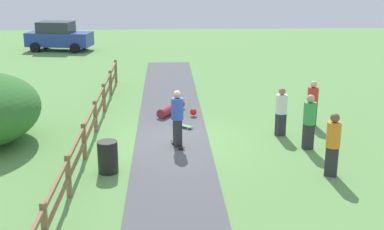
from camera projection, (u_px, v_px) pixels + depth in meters
The scene contains 12 objects.
ground_plane at pixel (172, 143), 16.50m from camera, with size 60.00×60.00×0.00m, color #60934C.
asphalt_path at pixel (172, 142), 16.50m from camera, with size 2.40×28.00×0.02m, color #515156.
wooden_fence at pixel (90, 124), 16.18m from camera, with size 0.12×18.12×1.10m.
trash_bin at pixel (108, 157), 14.04m from camera, with size 0.56×0.56×0.90m, color black.
skater_riding at pixel (177, 116), 15.83m from camera, with size 0.48×0.82×1.81m.
skater_fallen at pixel (173, 109), 19.60m from camera, with size 1.52×1.63×0.36m.
skateboard_loose at pixel (183, 125), 17.97m from camera, with size 0.74×0.67×0.08m.
bystander_red at pixel (313, 101), 18.02m from camera, with size 0.53×0.53×1.62m.
bystander_white at pixel (281, 110), 16.96m from camera, with size 0.50×0.50×1.64m.
bystander_orange at pixel (333, 142), 13.65m from camera, with size 0.51×0.51×1.77m.
bystander_green at pixel (309, 119), 15.68m from camera, with size 0.41×0.41×1.75m.
parked_car_blue at pixel (59, 36), 33.81m from camera, with size 4.44×2.56×1.92m.
Camera 1 is at (-0.18, -15.58, 5.53)m, focal length 47.83 mm.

